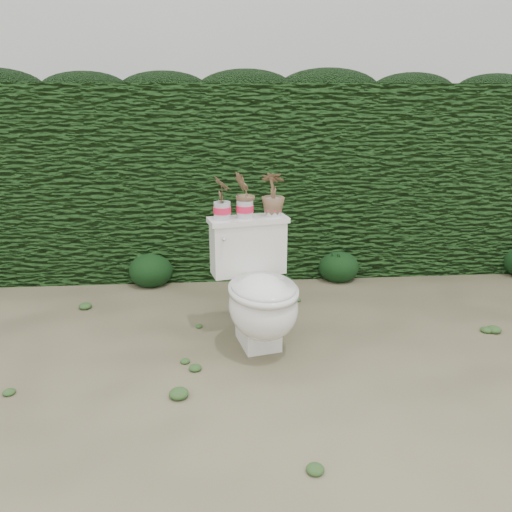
{
  "coord_description": "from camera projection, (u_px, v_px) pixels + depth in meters",
  "views": [
    {
      "loc": [
        -0.24,
        -2.88,
        1.51
      ],
      "look_at": [
        -0.01,
        0.09,
        0.55
      ],
      "focal_mm": 35.0,
      "sensor_mm": 36.0,
      "label": 1
    }
  ],
  "objects": [
    {
      "name": "potted_plant_left",
      "position": [
        222.0,
        199.0,
        3.06
      ],
      "size": [
        0.14,
        0.16,
        0.26
      ],
      "primitive_type": "imported",
      "rotation": [
        0.0,
        0.0,
        1.96
      ],
      "color": "#297323",
      "rests_on": "toilet"
    },
    {
      "name": "house_wall",
      "position": [
        266.0,
        65.0,
        8.34
      ],
      "size": [
        8.0,
        3.5,
        4.0
      ],
      "primitive_type": "cube",
      "color": "silver",
      "rests_on": "ground"
    },
    {
      "name": "potted_plant_right",
      "position": [
        273.0,
        195.0,
        3.15
      ],
      "size": [
        0.17,
        0.17,
        0.27
      ],
      "primitive_type": "imported",
      "rotation": [
        0.0,
        0.0,
        2.99
      ],
      "color": "#297323",
      "rests_on": "toilet"
    },
    {
      "name": "ground",
      "position": [
        259.0,
        341.0,
        3.21
      ],
      "size": [
        60.0,
        60.0,
        0.0
      ],
      "primitive_type": "plane",
      "color": "#857D5B",
      "rests_on": "ground"
    },
    {
      "name": "liriope_clump_1",
      "position": [
        151.0,
        267.0,
        4.16
      ],
      "size": [
        0.37,
        0.37,
        0.29
      ],
      "primitive_type": "ellipsoid",
      "color": "#133412",
      "rests_on": "ground"
    },
    {
      "name": "toilet",
      "position": [
        259.0,
        293.0,
        3.05
      ],
      "size": [
        0.59,
        0.76,
        0.78
      ],
      "rotation": [
        0.0,
        0.0,
        0.22
      ],
      "color": "white",
      "rests_on": "ground"
    },
    {
      "name": "potted_plant_center",
      "position": [
        245.0,
        196.0,
        3.09
      ],
      "size": [
        0.15,
        0.18,
        0.28
      ],
      "primitive_type": "imported",
      "rotation": [
        0.0,
        0.0,
        4.49
      ],
      "color": "#297323",
      "rests_on": "toilet"
    },
    {
      "name": "liriope_clump_2",
      "position": [
        338.0,
        263.0,
        4.27
      ],
      "size": [
        0.35,
        0.35,
        0.28
      ],
      "primitive_type": "ellipsoid",
      "color": "#133412",
      "rests_on": "ground"
    },
    {
      "name": "hedge",
      "position": [
        245.0,
        178.0,
        4.49
      ],
      "size": [
        8.0,
        1.0,
        1.6
      ],
      "primitive_type": "cube",
      "color": "#244F1A",
      "rests_on": "ground"
    }
  ]
}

